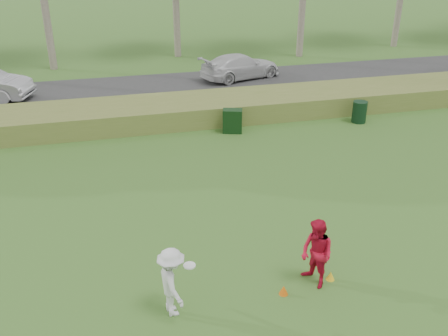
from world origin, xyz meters
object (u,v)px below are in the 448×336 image
object	(u,v)px
player_red	(317,254)
utility_cabinet	(232,121)
trash_bin	(359,112)
player_white	(172,282)
car_right	(241,66)
cone_yellow	(330,276)
cone_orange	(284,290)

from	to	relation	value
player_red	utility_cabinet	world-z (taller)	player_red
utility_cabinet	trash_bin	size ratio (longest dim) A/B	1.05
player_white	car_right	xyz separation A→B (m)	(6.81, 18.28, -0.09)
player_white	utility_cabinet	bearing A→B (deg)	-31.28
cone_yellow	car_right	bearing A→B (deg)	80.91
player_red	cone_yellow	distance (m)	0.88
utility_cabinet	trash_bin	world-z (taller)	utility_cabinet
cone_yellow	car_right	size ratio (longest dim) A/B	0.05
cone_orange	car_right	distance (m)	18.80
player_red	cone_yellow	world-z (taller)	player_red
car_right	trash_bin	bearing A→B (deg)	-176.36
car_right	utility_cabinet	bearing A→B (deg)	144.09
player_white	trash_bin	distance (m)	14.22
cone_orange	utility_cabinet	size ratio (longest dim) A/B	0.24
player_white	cone_orange	distance (m)	2.71
player_red	car_right	xyz separation A→B (m)	(3.34, 18.13, -0.13)
cone_yellow	car_right	world-z (taller)	car_right
player_white	cone_yellow	world-z (taller)	player_white
utility_cabinet	cone_yellow	bearing A→B (deg)	-73.94
trash_bin	car_right	world-z (taller)	car_right
player_red	cone_orange	bearing A→B (deg)	-96.04
utility_cabinet	car_right	world-z (taller)	car_right
player_white	player_red	distance (m)	3.47
player_red	car_right	size ratio (longest dim) A/B	0.37
cone_orange	cone_yellow	xyz separation A→B (m)	(1.31, 0.23, -0.00)
cone_orange	car_right	xyz separation A→B (m)	(4.20, 18.31, 0.63)
cone_orange	car_right	world-z (taller)	car_right
trash_bin	cone_orange	bearing A→B (deg)	-125.84
player_red	trash_bin	distance (m)	11.93
cone_orange	car_right	bearing A→B (deg)	77.08
player_white	trash_bin	size ratio (longest dim) A/B	1.75
cone_yellow	utility_cabinet	xyz separation A→B (m)	(0.26, 10.16, 0.39)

